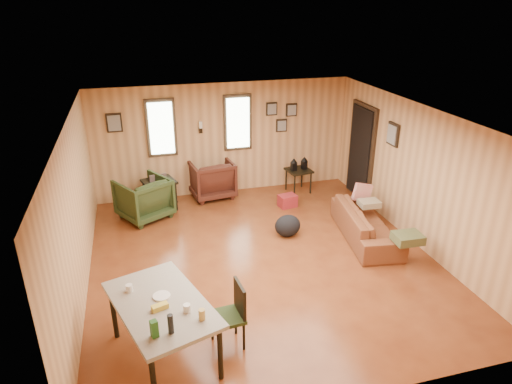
# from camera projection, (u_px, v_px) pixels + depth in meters

# --- Properties ---
(room) EXTENTS (5.54, 6.04, 2.44)m
(room) POSITION_uv_depth(u_px,v_px,m) (268.00, 185.00, 7.38)
(room) COLOR brown
(room) RESTS_ON ground
(sofa) EXTENTS (0.85, 2.00, 0.76)m
(sofa) POSITION_uv_depth(u_px,v_px,m) (367.00, 219.00, 8.10)
(sofa) COLOR brown
(sofa) RESTS_ON ground
(recliner_brown) EXTENTS (0.98, 0.93, 0.90)m
(recliner_brown) POSITION_uv_depth(u_px,v_px,m) (211.00, 177.00, 9.78)
(recliner_brown) COLOR #431D14
(recliner_brown) RESTS_ON ground
(recliner_green) EXTENTS (1.16, 1.14, 0.90)m
(recliner_green) POSITION_uv_depth(u_px,v_px,m) (144.00, 196.00, 8.83)
(recliner_green) COLOR #2A3819
(recliner_green) RESTS_ON ground
(end_table) EXTENTS (0.73, 0.70, 0.77)m
(end_table) POSITION_uv_depth(u_px,v_px,m) (160.00, 190.00, 9.18)
(end_table) COLOR black
(end_table) RESTS_ON ground
(side_table) EXTENTS (0.57, 0.57, 0.80)m
(side_table) POSITION_uv_depth(u_px,v_px,m) (299.00, 168.00, 9.98)
(side_table) COLOR black
(side_table) RESTS_ON ground
(cooler) EXTENTS (0.40, 0.31, 0.25)m
(cooler) POSITION_uv_depth(u_px,v_px,m) (287.00, 201.00, 9.42)
(cooler) COLOR maroon
(cooler) RESTS_ON ground
(backpack) EXTENTS (0.57, 0.50, 0.41)m
(backpack) POSITION_uv_depth(u_px,v_px,m) (288.00, 226.00, 8.23)
(backpack) COLOR black
(backpack) RESTS_ON ground
(sofa_pillows) EXTENTS (0.49, 1.90, 0.39)m
(sofa_pillows) POSITION_uv_depth(u_px,v_px,m) (385.00, 216.00, 7.90)
(sofa_pillows) COLOR #494E2B
(sofa_pillows) RESTS_ON sofa
(dining_table) EXTENTS (1.35, 1.75, 1.01)m
(dining_table) POSITION_uv_depth(u_px,v_px,m) (162.00, 308.00, 5.24)
(dining_table) COLOR gray
(dining_table) RESTS_ON ground
(dining_chair) EXTENTS (0.42, 0.42, 0.86)m
(dining_chair) POSITION_uv_depth(u_px,v_px,m) (232.00, 312.00, 5.56)
(dining_chair) COLOR #2A3819
(dining_chair) RESTS_ON ground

